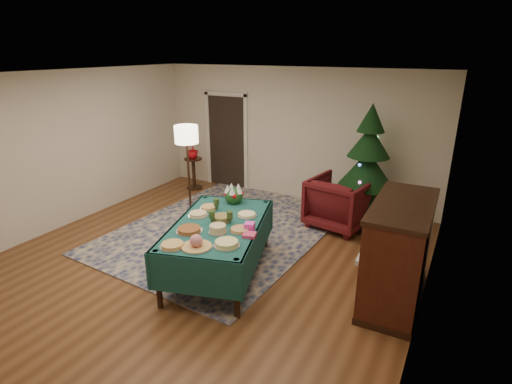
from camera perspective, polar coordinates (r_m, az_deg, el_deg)
The scene contains 26 objects.
room_shell at distance 5.38m, azimuth -9.80°, elevation 1.40°, with size 7.00×7.00×7.00m.
doorway at distance 9.09m, azimuth -4.20°, elevation 7.51°, with size 1.08×0.04×2.16m.
rug at distance 7.12m, azimuth -4.46°, elevation -5.29°, with size 3.20×4.20×0.02m, color navy.
buffet_table at distance 5.54m, azimuth -5.39°, elevation -5.90°, with size 1.71×2.27×0.79m.
platter_0 at distance 4.91m, azimuth -11.85°, elevation -7.45°, with size 0.31×0.31×0.05m.
platter_1 at distance 4.83m, azimuth -8.52°, elevation -7.19°, with size 0.37×0.37×0.17m.
platter_2 at distance 4.84m, azimuth -4.21°, elevation -7.36°, with size 0.33×0.33×0.06m.
platter_3 at distance 5.26m, azimuth -9.52°, elevation -5.35°, with size 0.35×0.35×0.05m.
platter_4 at distance 5.18m, azimuth -5.49°, elevation -5.29°, with size 0.25×0.25×0.11m.
platter_5 at distance 5.21m, azimuth -2.30°, elevation -5.41°, with size 0.28×0.28×0.04m.
platter_6 at distance 5.72m, azimuth -8.29°, elevation -3.18°, with size 0.28×0.28×0.05m.
platter_7 at distance 5.53m, azimuth -4.96°, elevation -3.76°, with size 0.30×0.30×0.08m.
platter_8 at distance 5.66m, azimuth -1.32°, elevation -3.26°, with size 0.29×0.29×0.04m.
platter_9 at distance 5.96m, azimuth -6.70°, elevation -2.19°, with size 0.28×0.28×0.04m.
goblet_0 at distance 5.85m, azimuth -5.68°, elevation -1.78°, with size 0.08×0.08×0.18m.
goblet_1 at distance 5.38m, azimuth -3.76°, elevation -3.68°, with size 0.08×0.08×0.18m.
goblet_2 at distance 5.42m, azimuth -6.31°, elevation -3.59°, with size 0.08×0.08×0.18m.
napkin_stack at distance 5.07m, azimuth -0.94°, elevation -6.15°, with size 0.16×0.16×0.04m, color #D23A6A.
gift_box at distance 5.22m, azimuth -0.94°, elevation -4.97°, with size 0.13×0.13×0.10m, color #F243C7.
centerpiece at distance 6.11m, azimuth -3.19°, elevation -0.32°, with size 0.28×0.28×0.32m.
armchair at distance 7.20m, azimuth 11.84°, elevation -1.17°, with size 0.97×0.91×1.00m, color #511114.
floor_lamp at distance 7.31m, azimuth -9.88°, elevation 7.31°, with size 0.42×0.42×1.74m.
side_table at distance 9.17m, azimuth -8.88°, elevation 2.58°, with size 0.40×0.40×0.71m.
potted_plant at distance 9.04m, azimuth -9.04°, elevation 5.52°, with size 0.24×0.43×0.24m, color red.
christmas_tree at distance 7.34m, azimuth 15.52°, elevation 2.86°, with size 1.49×1.49×2.17m.
piano at distance 5.26m, azimuth 19.56°, elevation -8.32°, with size 0.75×1.54×1.32m.
Camera 1 is at (3.21, -3.99, 3.02)m, focal length 28.00 mm.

